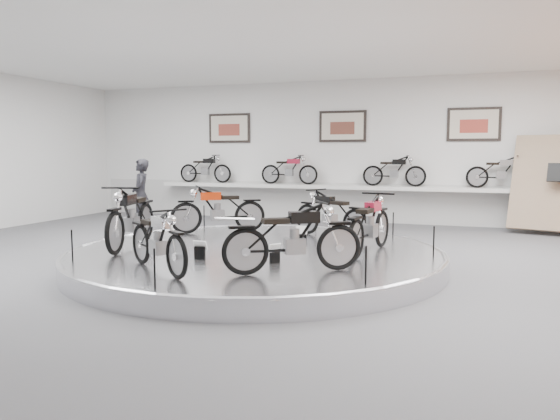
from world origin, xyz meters
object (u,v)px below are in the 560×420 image
(bike_b, at_px, (331,214))
(bike_c, at_px, (218,209))
(shelf, at_px, (340,187))
(bike_f, at_px, (293,237))
(visitor, at_px, (141,195))
(bike_e, at_px, (158,239))
(bike_a, at_px, (370,224))
(bike_d, at_px, (131,216))
(display_platform, at_px, (256,258))

(bike_b, distance_m, bike_c, 2.36)
(shelf, xyz_separation_m, bike_b, (0.90, -4.69, -0.23))
(shelf, height_order, bike_f, bike_f)
(bike_c, bearing_deg, visitor, -62.55)
(shelf, xyz_separation_m, visitor, (-4.31, -3.31, -0.10))
(bike_b, distance_m, bike_e, 4.08)
(bike_a, bearing_deg, bike_d, 110.32)
(shelf, height_order, bike_c, bike_c)
(bike_b, distance_m, bike_d, 3.77)
(shelf, distance_m, bike_a, 6.39)
(shelf, bearing_deg, bike_f, -81.62)
(bike_a, xyz_separation_m, bike_c, (-3.37, 1.28, 0.00))
(bike_a, xyz_separation_m, visitor, (-6.22, 2.78, 0.11))
(bike_d, bearing_deg, bike_c, 148.41)
(bike_d, xyz_separation_m, visitor, (-2.18, 3.61, 0.05))
(bike_a, xyz_separation_m, bike_b, (-1.01, 1.41, -0.02))
(shelf, xyz_separation_m, bike_f, (1.17, -7.94, -0.20))
(bike_a, relative_size, bike_b, 1.04)
(bike_c, height_order, bike_f, bike_f)
(bike_c, distance_m, bike_f, 4.08)
(bike_d, height_order, visitor, visitor)
(bike_d, xyz_separation_m, bike_f, (3.31, -1.02, -0.05))
(shelf, bearing_deg, bike_a, -72.60)
(display_platform, distance_m, shelf, 6.46)
(bike_b, relative_size, bike_d, 0.86)
(bike_d, xyz_separation_m, bike_e, (1.48, -1.54, -0.10))
(shelf, bearing_deg, bike_b, -79.18)
(bike_b, height_order, bike_e, bike_b)
(display_platform, relative_size, visitor, 3.54)
(bike_f, bearing_deg, bike_a, 34.72)
(bike_a, bearing_deg, bike_c, 78.00)
(shelf, distance_m, bike_f, 8.02)
(bike_c, bearing_deg, bike_a, 124.46)
(bike_a, distance_m, bike_d, 4.13)
(bike_b, relative_size, bike_f, 0.95)
(visitor, bearing_deg, bike_a, 33.90)
(bike_d, bearing_deg, shelf, 148.98)
(bike_c, distance_m, visitor, 3.22)
(bike_a, relative_size, bike_e, 1.08)
(bike_a, height_order, bike_d, bike_d)
(bike_b, height_order, bike_c, bike_c)
(shelf, bearing_deg, bike_d, -107.16)
(bike_a, height_order, bike_e, bike_a)
(bike_e, relative_size, visitor, 0.85)
(bike_a, height_order, bike_c, bike_c)
(bike_d, distance_m, bike_e, 2.14)
(bike_b, bearing_deg, shelf, -50.28)
(bike_e, height_order, bike_f, bike_f)
(bike_c, height_order, bike_d, bike_d)
(display_platform, bearing_deg, bike_a, 9.11)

